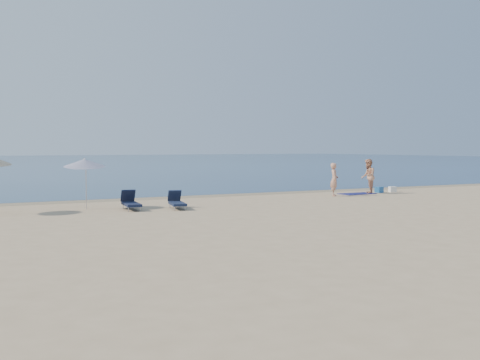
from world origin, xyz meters
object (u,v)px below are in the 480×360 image
object	(u,v)px
blue_cooler	(379,190)
person_left	(334,180)
umbrella_near	(84,163)
person_right	(368,176)

from	to	relation	value
blue_cooler	person_left	bearing A→B (deg)	175.00
blue_cooler	umbrella_near	size ratio (longest dim) A/B	0.21
person_left	blue_cooler	world-z (taller)	person_left
person_left	umbrella_near	size ratio (longest dim) A/B	0.79
person_right	blue_cooler	size ratio (longest dim) A/B	4.14
blue_cooler	umbrella_near	world-z (taller)	umbrella_near
umbrella_near	person_right	bearing A→B (deg)	17.74
person_left	blue_cooler	size ratio (longest dim) A/B	3.76
person_right	umbrella_near	bearing A→B (deg)	-47.17
blue_cooler	person_right	bearing A→B (deg)	176.90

